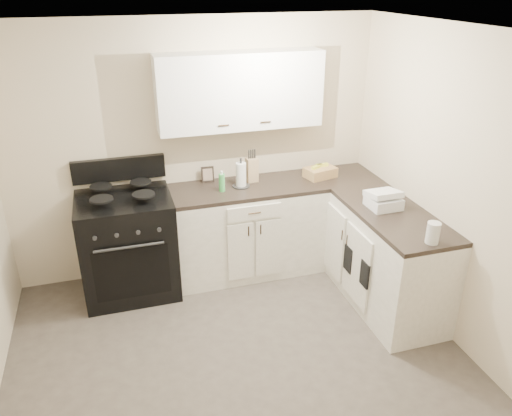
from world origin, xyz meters
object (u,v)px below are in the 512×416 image
object	(u,v)px
wicker_basket	(320,172)
knife_block	(252,170)
stove	(129,248)
countertop_grill	(383,202)
paper_towel	(241,175)

from	to	relation	value
wicker_basket	knife_block	bearing A→B (deg)	172.43
stove	wicker_basket	bearing A→B (deg)	1.40
stove	wicker_basket	distance (m)	2.03
wicker_basket	countertop_grill	xyz separation A→B (m)	(0.24, -0.84, -0.00)
countertop_grill	knife_block	bearing A→B (deg)	134.06
wicker_basket	stove	bearing A→B (deg)	-178.60
knife_block	paper_towel	xyz separation A→B (m)	(-0.14, -0.10, -0.00)
knife_block	countertop_grill	world-z (taller)	knife_block
paper_towel	countertop_grill	bearing A→B (deg)	-37.57
stove	wicker_basket	size ratio (longest dim) A/B	3.43
stove	countertop_grill	bearing A→B (deg)	-19.75
knife_block	wicker_basket	size ratio (longest dim) A/B	0.80
paper_towel	wicker_basket	xyz separation A→B (m)	(0.84, 0.01, -0.07)
wicker_basket	countertop_grill	distance (m)	0.87
knife_block	paper_towel	distance (m)	0.17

